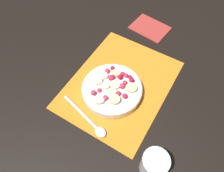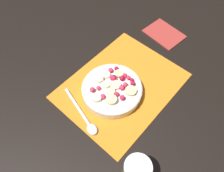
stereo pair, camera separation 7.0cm
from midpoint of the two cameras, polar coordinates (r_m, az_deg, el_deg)
name	(u,v)px [view 1 (the left image)]	position (r m, az deg, el deg)	size (l,w,h in m)	color
ground_plane	(120,85)	(0.76, -0.60, 0.18)	(3.00, 3.00, 0.00)	black
placemat	(120,84)	(0.75, -0.60, 0.31)	(0.41, 0.32, 0.01)	orange
fruit_bowl	(112,89)	(0.72, -2.76, -1.00)	(0.20, 0.20, 0.05)	silver
spoon	(92,124)	(0.68, -8.09, -10.08)	(0.07, 0.19, 0.01)	silver
drinking_glass	(154,164)	(0.61, 7.54, -19.87)	(0.07, 0.07, 0.08)	white
napkin	(150,28)	(0.94, 7.71, 14.77)	(0.13, 0.16, 0.01)	#A3332D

